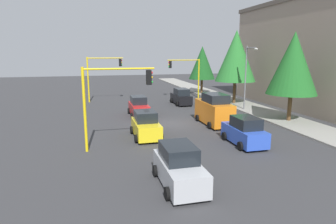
{
  "coord_description": "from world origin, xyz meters",
  "views": [
    {
      "loc": [
        24.86,
        -6.89,
        6.28
      ],
      "look_at": [
        0.55,
        -0.67,
        1.2
      ],
      "focal_mm": 31.32,
      "sensor_mm": 36.0,
      "label": 1
    }
  ],
  "objects_px": {
    "traffic_signal_far_left": "(186,71)",
    "street_lamp_curbside": "(248,71)",
    "delivery_van_orange": "(214,110)",
    "traffic_signal_far_right": "(102,70)",
    "traffic_signal_near_right": "(114,91)",
    "car_silver": "(179,167)",
    "tree_roadside_far": "(202,63)",
    "car_blue": "(244,132)",
    "car_black": "(181,97)",
    "car_yellow": "(146,126)",
    "tree_roadside_near": "(293,63)",
    "tree_roadside_mid": "(236,56)",
    "car_red": "(139,107)"
  },
  "relations": [
    {
      "from": "traffic_signal_far_right",
      "to": "street_lamp_curbside",
      "type": "relative_size",
      "value": 0.82
    },
    {
      "from": "traffic_signal_far_right",
      "to": "tree_roadside_near",
      "type": "xyz_separation_m",
      "value": [
        16.0,
        16.21,
        1.27
      ]
    },
    {
      "from": "traffic_signal_near_right",
      "to": "street_lamp_curbside",
      "type": "relative_size",
      "value": 0.78
    },
    {
      "from": "delivery_van_orange",
      "to": "car_red",
      "type": "height_order",
      "value": "delivery_van_orange"
    },
    {
      "from": "tree_roadside_far",
      "to": "car_black",
      "type": "distance_m",
      "value": 11.04
    },
    {
      "from": "traffic_signal_near_right",
      "to": "car_black",
      "type": "distance_m",
      "value": 18.31
    },
    {
      "from": "car_silver",
      "to": "car_blue",
      "type": "bearing_deg",
      "value": 128.98
    },
    {
      "from": "traffic_signal_far_right",
      "to": "car_silver",
      "type": "distance_m",
      "value": 26.5
    },
    {
      "from": "street_lamp_curbside",
      "to": "tree_roadside_far",
      "type": "height_order",
      "value": "tree_roadside_far"
    },
    {
      "from": "delivery_van_orange",
      "to": "traffic_signal_far_right",
      "type": "bearing_deg",
      "value": -148.99
    },
    {
      "from": "car_red",
      "to": "street_lamp_curbside",
      "type": "bearing_deg",
      "value": 87.33
    },
    {
      "from": "car_yellow",
      "to": "car_red",
      "type": "height_order",
      "value": "same"
    },
    {
      "from": "tree_roadside_far",
      "to": "delivery_van_orange",
      "type": "distance_m",
      "value": 20.41
    },
    {
      "from": "car_black",
      "to": "car_blue",
      "type": "bearing_deg",
      "value": -1.63
    },
    {
      "from": "tree_roadside_near",
      "to": "car_yellow",
      "type": "distance_m",
      "value": 14.51
    },
    {
      "from": "tree_roadside_far",
      "to": "tree_roadside_near",
      "type": "distance_m",
      "value": 20.03
    },
    {
      "from": "car_red",
      "to": "traffic_signal_far_right",
      "type": "bearing_deg",
      "value": -162.1
    },
    {
      "from": "street_lamp_curbside",
      "to": "car_yellow",
      "type": "height_order",
      "value": "street_lamp_curbside"
    },
    {
      "from": "traffic_signal_near_right",
      "to": "car_silver",
      "type": "relative_size",
      "value": 1.31
    },
    {
      "from": "traffic_signal_near_right",
      "to": "car_red",
      "type": "relative_size",
      "value": 1.34
    },
    {
      "from": "street_lamp_curbside",
      "to": "car_yellow",
      "type": "distance_m",
      "value": 14.79
    },
    {
      "from": "traffic_signal_far_right",
      "to": "street_lamp_curbside",
      "type": "xyz_separation_m",
      "value": [
        10.39,
        14.91,
        0.27
      ]
    },
    {
      "from": "traffic_signal_far_right",
      "to": "tree_roadside_mid",
      "type": "relative_size",
      "value": 0.64
    },
    {
      "from": "car_silver",
      "to": "car_red",
      "type": "bearing_deg",
      "value": 178.02
    },
    {
      "from": "car_yellow",
      "to": "tree_roadside_near",
      "type": "bearing_deg",
      "value": 96.96
    },
    {
      "from": "tree_roadside_far",
      "to": "car_yellow",
      "type": "distance_m",
      "value": 25.42
    },
    {
      "from": "tree_roadside_mid",
      "to": "car_yellow",
      "type": "relative_size",
      "value": 2.27
    },
    {
      "from": "street_lamp_curbside",
      "to": "delivery_van_orange",
      "type": "xyz_separation_m",
      "value": [
        4.77,
        -5.8,
        -3.07
      ]
    },
    {
      "from": "car_yellow",
      "to": "car_blue",
      "type": "height_order",
      "value": "same"
    },
    {
      "from": "traffic_signal_far_right",
      "to": "car_blue",
      "type": "bearing_deg",
      "value": 22.65
    },
    {
      "from": "car_blue",
      "to": "tree_roadside_mid",
      "type": "bearing_deg",
      "value": 155.56
    },
    {
      "from": "traffic_signal_far_left",
      "to": "tree_roadside_mid",
      "type": "relative_size",
      "value": 0.61
    },
    {
      "from": "traffic_signal_far_left",
      "to": "delivery_van_orange",
      "type": "xyz_separation_m",
      "value": [
        15.16,
        -2.26,
        -2.59
      ]
    },
    {
      "from": "tree_roadside_far",
      "to": "traffic_signal_far_right",
      "type": "bearing_deg",
      "value": -75.27
    },
    {
      "from": "traffic_signal_far_right",
      "to": "traffic_signal_far_left",
      "type": "bearing_deg",
      "value": 90.0
    },
    {
      "from": "tree_roadside_mid",
      "to": "tree_roadside_near",
      "type": "bearing_deg",
      "value": 2.86
    },
    {
      "from": "traffic_signal_far_left",
      "to": "street_lamp_curbside",
      "type": "xyz_separation_m",
      "value": [
        10.39,
        3.54,
        0.48
      ]
    },
    {
      "from": "traffic_signal_near_right",
      "to": "traffic_signal_far_left",
      "type": "distance_m",
      "value": 22.98
    },
    {
      "from": "traffic_signal_far_right",
      "to": "tree_roadside_near",
      "type": "relative_size",
      "value": 0.71
    },
    {
      "from": "traffic_signal_far_right",
      "to": "delivery_van_orange",
      "type": "bearing_deg",
      "value": 31.01
    },
    {
      "from": "tree_roadside_mid",
      "to": "street_lamp_curbside",
      "type": "bearing_deg",
      "value": -10.33
    },
    {
      "from": "traffic_signal_far_right",
      "to": "tree_roadside_near",
      "type": "distance_m",
      "value": 22.81
    },
    {
      "from": "traffic_signal_far_right",
      "to": "delivery_van_orange",
      "type": "relative_size",
      "value": 1.2
    },
    {
      "from": "tree_roadside_near",
      "to": "delivery_van_orange",
      "type": "xyz_separation_m",
      "value": [
        -0.84,
        -7.1,
        -4.07
      ]
    },
    {
      "from": "car_black",
      "to": "car_blue",
      "type": "relative_size",
      "value": 1.07
    },
    {
      "from": "car_blue",
      "to": "car_yellow",
      "type": "bearing_deg",
      "value": -118.83
    },
    {
      "from": "car_silver",
      "to": "car_blue",
      "type": "xyz_separation_m",
      "value": [
        -5.03,
        6.21,
        -0.0
      ]
    },
    {
      "from": "street_lamp_curbside",
      "to": "car_black",
      "type": "height_order",
      "value": "street_lamp_curbside"
    },
    {
      "from": "car_yellow",
      "to": "traffic_signal_far_right",
      "type": "bearing_deg",
      "value": -171.93
    },
    {
      "from": "traffic_signal_far_left",
      "to": "tree_roadside_far",
      "type": "height_order",
      "value": "tree_roadside_far"
    }
  ]
}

